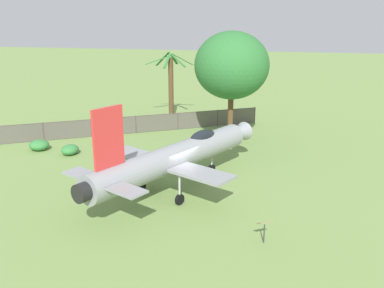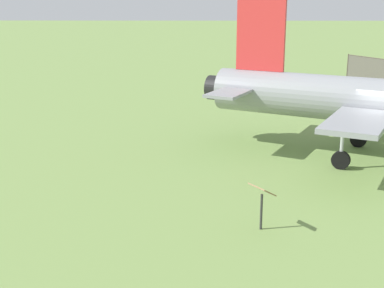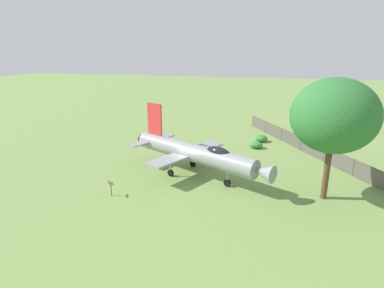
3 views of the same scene
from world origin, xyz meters
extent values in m
plane|color=#75934C|center=(0.00, 0.00, 0.00)|extent=(200.00, 200.00, 0.00)
cylinder|color=gray|center=(0.00, 0.00, 2.04)|extent=(11.65, 6.85, 1.54)
cone|color=gray|center=(6.02, -3.00, 2.04)|extent=(2.02, 1.88, 1.31)
cylinder|color=black|center=(-5.70, 2.85, 2.04)|extent=(0.95, 1.09, 0.92)
ellipsoid|color=black|center=(2.41, -1.20, 2.69)|extent=(2.37, 1.79, 0.84)
cube|color=red|center=(-4.16, 2.08, 4.28)|extent=(1.67, 0.93, 2.95)
cube|color=gray|center=(0.56, 2.49, 1.85)|extent=(3.02, 3.80, 0.16)
cube|color=gray|center=(-1.65, -1.94, 1.85)|extent=(3.02, 3.80, 0.16)
cube|color=gray|center=(-3.86, 3.79, 2.19)|extent=(1.79, 2.10, 0.10)
cube|color=gray|center=(-5.35, 0.80, 2.19)|extent=(1.79, 2.10, 0.10)
cylinder|color=#A5A8AD|center=(3.29, -1.64, 1.09)|extent=(0.12, 0.12, 1.58)
cylinder|color=black|center=(3.29, -1.64, 0.30)|extent=(0.62, 0.43, 0.60)
cylinder|color=#A5A8AD|center=(-0.44, 1.86, 1.09)|extent=(0.12, 0.12, 1.58)
cylinder|color=black|center=(-0.44, 1.86, 0.30)|extent=(0.62, 0.43, 0.60)
cylinder|color=#A5A8AD|center=(-1.75, -0.77, 1.09)|extent=(0.12, 0.12, 1.58)
cylinder|color=black|center=(-1.75, -0.77, 0.30)|extent=(0.62, 0.43, 0.60)
cylinder|color=brown|center=(10.44, -1.87, 2.28)|extent=(0.43, 0.43, 4.55)
ellipsoid|color=#2D7033|center=(10.44, -1.87, 6.16)|extent=(5.84, 5.73, 5.17)
cylinder|color=#4C4238|center=(13.44, 3.19, 0.78)|extent=(0.08, 0.08, 1.55)
cylinder|color=#4C4238|center=(11.50, 6.45, 0.78)|extent=(0.08, 0.08, 1.55)
cylinder|color=#4C4238|center=(9.57, 9.71, 0.78)|extent=(0.08, 0.08, 1.55)
cylinder|color=#4C4238|center=(7.63, 12.98, 0.78)|extent=(0.08, 0.08, 1.55)
cylinder|color=#4C4238|center=(5.70, 16.24, 0.78)|extent=(0.08, 0.08, 1.55)
cylinder|color=#4C4238|center=(3.76, 19.50, 0.78)|extent=(0.08, 0.08, 1.55)
cylinder|color=#4C4238|center=(10.54, 8.08, 1.50)|extent=(13.59, 22.85, 0.05)
cube|color=#59544C|center=(10.54, 8.08, 0.78)|extent=(13.56, 22.84, 1.49)
ellipsoid|color=#387F3D|center=(5.32, 11.99, 0.40)|extent=(1.42, 1.48, 0.80)
ellipsoid|color=#387F3D|center=(4.87, 9.20, 0.37)|extent=(1.46, 1.21, 0.74)
cylinder|color=#333333|center=(-4.84, -5.46, 0.45)|extent=(0.06, 0.06, 0.90)
cube|color=olive|center=(-4.84, -5.46, 1.02)|extent=(0.67, 0.72, 0.25)
camera|label=1|loc=(-22.20, -5.98, 9.88)|focal=39.75mm
camera|label=2|loc=(-6.32, -17.44, 5.48)|focal=50.30mm
camera|label=3|loc=(6.35, -24.55, 10.50)|focal=29.31mm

